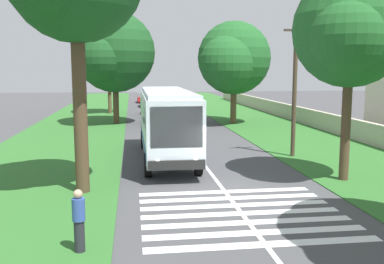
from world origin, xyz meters
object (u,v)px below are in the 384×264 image
coach_bus (166,120)px  trailing_car_1 (151,108)px  utility_pole (295,86)px  roadside_tree_right_0 (232,60)px  trailing_car_0 (155,116)px  pedestrian (79,220)px  trailing_car_2 (147,102)px  roadside_tree_left_2 (107,52)px  roadside_tree_left_0 (113,54)px  trailing_car_3 (144,98)px  roadside_tree_right_2 (348,33)px

coach_bus → trailing_car_1: 24.65m
trailing_car_1 → utility_pole: utility_pole is taller
trailing_car_1 → coach_bus: bearing=179.4°
roadside_tree_right_0 → utility_pole: roadside_tree_right_0 is taller
trailing_car_0 → trailing_car_1: size_ratio=1.00×
pedestrian → coach_bus: bearing=-15.0°
coach_bus → roadside_tree_right_0: (14.91, -6.94, 3.49)m
trailing_car_0 → trailing_car_2: size_ratio=1.00×
roadside_tree_left_2 → roadside_tree_right_0: bearing=-133.9°
roadside_tree_left_0 → roadside_tree_right_0: roadside_tree_left_0 is taller
trailing_car_2 → pedestrian: pedestrian is taller
trailing_car_3 → roadside_tree_right_0: (-27.33, -7.07, 4.97)m
trailing_car_1 → roadside_tree_left_2: (1.20, 4.64, 6.00)m
trailing_car_0 → trailing_car_3: same height
pedestrian → roadside_tree_right_2: bearing=-58.7°
trailing_car_2 → roadside_tree_right_0: (-19.61, -6.79, 4.97)m
roadside_tree_left_2 → pedestrian: 38.38m
roadside_tree_right_0 → roadside_tree_right_2: bearing=-179.3°
pedestrian → roadside_tree_left_0: bearing=0.3°
utility_pole → roadside_tree_left_0: bearing=32.1°
utility_pole → pedestrian: utility_pole is taller
roadside_tree_right_0 → utility_pole: 15.31m
roadside_tree_right_0 → utility_pole: bearing=-179.7°
trailing_car_2 → utility_pole: (-34.82, -6.88, 3.26)m
trailing_car_2 → roadside_tree_right_2: roadside_tree_right_2 is taller
coach_bus → trailing_car_0: bearing=-0.8°
trailing_car_0 → utility_pole: utility_pole is taller
roadside_tree_left_2 → roadside_tree_right_2: bearing=-159.9°
trailing_car_0 → trailing_car_1: same height
roadside_tree_left_2 → trailing_car_1: bearing=-104.5°
utility_pole → roadside_tree_left_2: bearing=23.6°
trailing_car_0 → roadside_tree_right_0: bearing=-100.8°
coach_bus → trailing_car_3: (42.24, 0.12, -1.48)m
trailing_car_3 → pedestrian: size_ratio=2.54×
trailing_car_3 → roadside_tree_left_2: size_ratio=0.46×
trailing_car_2 → trailing_car_3: same height
trailing_car_1 → trailing_car_3: bearing=1.3°
coach_bus → utility_pole: size_ratio=1.49×
trailing_car_0 → trailing_car_1: bearing=-0.3°
roadside_tree_left_0 → roadside_tree_right_0: size_ratio=1.09×
coach_bus → roadside_tree_right_2: roadside_tree_right_2 is taller
roadside_tree_left_0 → roadside_tree_left_2: (9.49, 0.98, 0.50)m
roadside_tree_left_0 → trailing_car_3: bearing=-7.2°
trailing_car_1 → roadside_tree_right_0: bearing=-145.4°
trailing_car_0 → roadside_tree_right_0: roadside_tree_right_0 is taller
coach_bus → trailing_car_3: bearing=0.2°
roadside_tree_left_0 → roadside_tree_right_2: 24.50m
coach_bus → roadside_tree_right_0: 16.82m
coach_bus → trailing_car_1: coach_bus is taller
trailing_car_2 → coach_bus: bearing=179.7°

